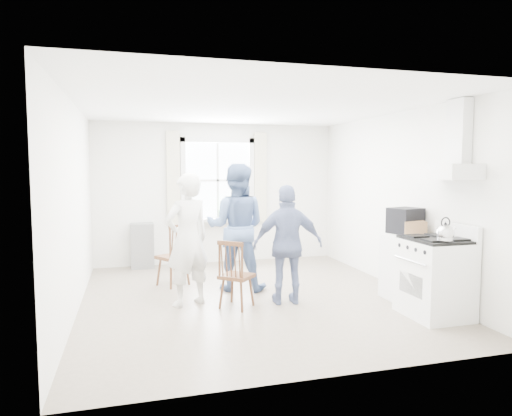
{
  "coord_description": "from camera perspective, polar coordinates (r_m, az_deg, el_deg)",
  "views": [
    {
      "loc": [
        -1.59,
        -5.95,
        1.78
      ],
      "look_at": [
        0.12,
        0.2,
        1.22
      ],
      "focal_mm": 32.0,
      "sensor_mm": 36.0,
      "label": 1
    }
  ],
  "objects": [
    {
      "name": "potted_plant",
      "position": [
        8.51,
        -4.12,
        -0.16
      ],
      "size": [
        0.2,
        0.2,
        0.33
      ],
      "primitive_type": "imported",
      "rotation": [
        0.0,
        0.0,
        -0.15
      ],
      "color": "#2E682E",
      "rests_on": "window_assembly"
    },
    {
      "name": "low_cabinet",
      "position": [
        6.52,
        18.21,
        -7.01
      ],
      "size": [
        0.5,
        0.55,
        0.9
      ],
      "primitive_type": "cube",
      "color": "silver",
      "rests_on": "ground"
    },
    {
      "name": "room_shell",
      "position": [
        6.17,
        -0.53,
        0.55
      ],
      "size": [
        4.62,
        5.12,
        2.64
      ],
      "color": "gray",
      "rests_on": "ground"
    },
    {
      "name": "person_right",
      "position": [
        6.0,
        4.01,
        -4.58
      ],
      "size": [
        1.04,
        1.04,
        1.56
      ],
      "primitive_type": "imported",
      "rotation": [
        0.0,
        0.0,
        3.0
      ],
      "color": "navy",
      "rests_on": "ground"
    },
    {
      "name": "stereo_stack",
      "position": [
        6.48,
        18.16,
        -1.51
      ],
      "size": [
        0.47,
        0.44,
        0.35
      ],
      "color": "black",
      "rests_on": "low_cabinet"
    },
    {
      "name": "cardboard_box",
      "position": [
        6.37,
        19.09,
        -2.37
      ],
      "size": [
        0.34,
        0.28,
        0.19
      ],
      "primitive_type": "cube",
      "rotation": [
        0.0,
        0.0,
        -0.28
      ],
      "color": "#906A45",
      "rests_on": "low_cabinet"
    },
    {
      "name": "gas_stove",
      "position": [
        5.92,
        21.45,
        -7.99
      ],
      "size": [
        0.68,
        0.76,
        1.12
      ],
      "color": "white",
      "rests_on": "ground"
    },
    {
      "name": "person_mid",
      "position": [
        6.65,
        -2.5,
        -2.4
      ],
      "size": [
        1.15,
        1.15,
        1.85
      ],
      "primitive_type": "imported",
      "rotation": [
        0.0,
        0.0,
        2.79
      ],
      "color": "slate",
      "rests_on": "ground"
    },
    {
      "name": "person_left",
      "position": [
        5.96,
        -8.56,
        -3.93
      ],
      "size": [
        0.83,
        0.83,
        1.72
      ],
      "primitive_type": "imported",
      "rotation": [
        0.0,
        0.0,
        3.56
      ],
      "color": "silver",
      "rests_on": "ground"
    },
    {
      "name": "window_assembly",
      "position": [
        8.55,
        -4.78,
        2.87
      ],
      "size": [
        1.88,
        0.24,
        1.7
      ],
      "color": "white",
      "rests_on": "room_shell"
    },
    {
      "name": "windsor_chair_a",
      "position": [
        6.96,
        -9.85,
        -4.96
      ],
      "size": [
        0.55,
        0.55,
        0.96
      ],
      "color": "#482917",
      "rests_on": "ground"
    },
    {
      "name": "windsor_chair_b",
      "position": [
        5.78,
        -2.91,
        -7.39
      ],
      "size": [
        0.52,
        0.52,
        0.89
      ],
      "color": "#482917",
      "rests_on": "ground"
    },
    {
      "name": "range_hood",
      "position": [
        5.88,
        23.15,
        5.78
      ],
      "size": [
        0.45,
        0.76,
        0.94
      ],
      "color": "silver",
      "rests_on": "room_shell"
    },
    {
      "name": "shelf_unit",
      "position": [
        8.39,
        -14.03,
        -4.6
      ],
      "size": [
        0.4,
        0.3,
        0.8
      ],
      "primitive_type": "cube",
      "color": "gray",
      "rests_on": "ground"
    },
    {
      "name": "kettle",
      "position": [
        5.58,
        22.57,
        -2.96
      ],
      "size": [
        0.2,
        0.2,
        0.28
      ],
      "color": "silver",
      "rests_on": "gas_stove"
    }
  ]
}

